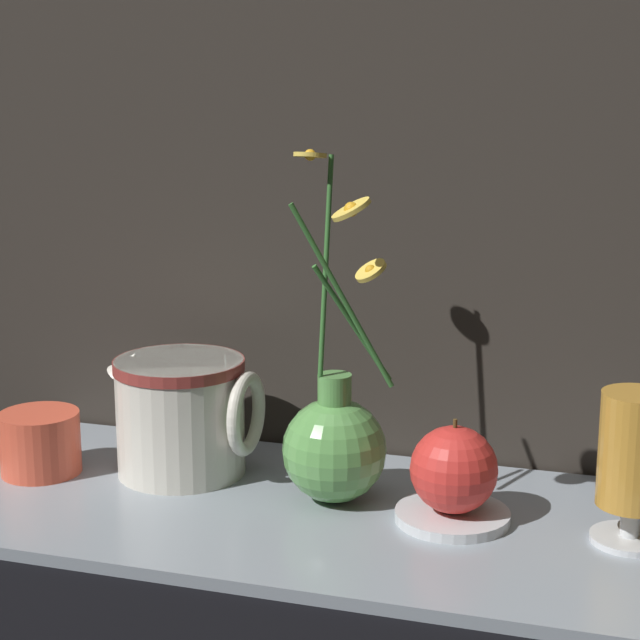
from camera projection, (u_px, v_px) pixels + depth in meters
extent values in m
plane|color=black|center=(317.00, 520.00, 1.05)|extent=(6.00, 6.00, 0.00)
cube|color=gray|center=(317.00, 514.00, 1.05)|extent=(0.77, 0.34, 0.01)
sphere|color=#59994C|center=(334.00, 450.00, 1.06)|extent=(0.10, 0.10, 0.10)
cylinder|color=#59994C|center=(335.00, 393.00, 1.05)|extent=(0.03, 0.03, 0.04)
cylinder|color=#336B2D|center=(342.00, 297.00, 0.98)|extent=(0.09, 0.05, 0.18)
cylinder|color=#EAC64C|center=(351.00, 209.00, 0.91)|extent=(0.05, 0.05, 0.02)
sphere|color=gold|center=(351.00, 209.00, 0.91)|extent=(0.01, 0.01, 0.01)
cylinder|color=#336B2D|center=(352.00, 325.00, 1.00)|extent=(0.07, 0.06, 0.12)
cylinder|color=#EAC64C|center=(371.00, 271.00, 0.95)|extent=(0.04, 0.04, 0.02)
sphere|color=gold|center=(371.00, 271.00, 0.95)|extent=(0.01, 0.01, 0.01)
cylinder|color=#336B2D|center=(323.00, 267.00, 1.03)|extent=(0.01, 0.03, 0.21)
cylinder|color=#EAC64C|center=(310.00, 155.00, 1.01)|extent=(0.04, 0.04, 0.01)
sphere|color=gold|center=(310.00, 155.00, 1.01)|extent=(0.01, 0.01, 0.01)
cylinder|color=#DB5138|center=(40.00, 443.00, 1.14)|extent=(0.09, 0.09, 0.07)
torus|color=#DB5138|center=(1.00, 438.00, 1.15)|extent=(0.01, 0.05, 0.05)
cylinder|color=beige|center=(181.00, 416.00, 1.13)|extent=(0.14, 0.14, 0.12)
cylinder|color=maroon|center=(179.00, 365.00, 1.12)|extent=(0.14, 0.14, 0.01)
torus|color=beige|center=(246.00, 414.00, 1.11)|extent=(0.01, 0.09, 0.09)
cone|color=beige|center=(129.00, 365.00, 1.14)|extent=(0.05, 0.04, 0.05)
cylinder|color=silver|center=(629.00, 539.00, 0.97)|extent=(0.07, 0.07, 0.01)
cylinder|color=silver|center=(630.00, 520.00, 0.97)|extent=(0.02, 0.02, 0.03)
cylinder|color=#B77F2D|center=(635.00, 449.00, 0.96)|extent=(0.07, 0.07, 0.11)
cylinder|color=silver|center=(452.00, 516.00, 1.02)|extent=(0.11, 0.11, 0.01)
sphere|color=red|center=(454.00, 469.00, 1.01)|extent=(0.08, 0.08, 0.08)
cylinder|color=#4C3819|center=(455.00, 423.00, 1.00)|extent=(0.00, 0.00, 0.01)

